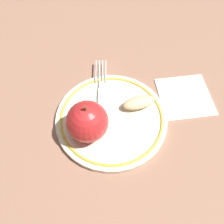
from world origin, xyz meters
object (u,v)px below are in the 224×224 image
apple_slice_front (139,103)px  fork (101,94)px  plate (112,119)px  apple_red_whole (87,122)px  napkin_folded (185,96)px

apple_slice_front → fork: size_ratio=0.37×
plate → fork: size_ratio=1.26×
plate → apple_red_whole: bearing=143.1°
apple_red_whole → napkin_folded: apple_red_whole is taller
apple_red_whole → fork: apple_red_whole is taller
apple_red_whole → apple_slice_front: bearing=-42.1°
apple_red_whole → napkin_folded: 0.25m
napkin_folded → apple_red_whole: bearing=130.8°
apple_slice_front → napkin_folded: 0.12m
fork → napkin_folded: size_ratio=1.60×
apple_slice_front → napkin_folded: size_ratio=0.60×
plate → napkin_folded: 0.18m
plate → fork: 0.07m
apple_slice_front → fork: (0.01, 0.09, -0.01)m
apple_slice_front → napkin_folded: (0.06, -0.10, -0.02)m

